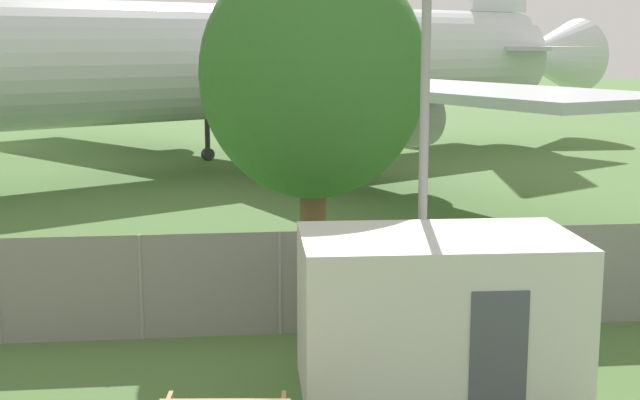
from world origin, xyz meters
The scene contains 5 objects.
perimeter_fence centered at (0.00, 9.66, 0.98)m, with size 56.07×0.07×1.96m.
airplane centered at (-1.45, 31.48, 4.51)m, with size 44.85×36.80×14.12m.
portable_cabin centered at (2.25, 6.68, 1.24)m, with size 4.29×2.60×2.49m.
tree_left_of_cabin centered at (1.01, 13.45, 4.68)m, with size 5.04×5.04×7.47m.
light_mast centered at (2.40, 8.46, 4.92)m, with size 0.44×0.44×8.08m.
Camera 1 is at (-1.01, -6.33, 5.41)m, focal length 50.00 mm.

